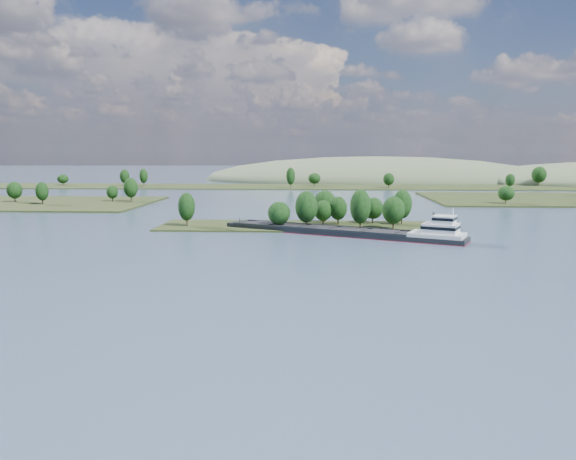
{
  "coord_description": "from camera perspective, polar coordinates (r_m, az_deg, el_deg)",
  "views": [
    {
      "loc": [
        8.47,
        -22.63,
        27.91
      ],
      "look_at": [
        -0.38,
        130.0,
        6.0
      ],
      "focal_mm": 35.0,
      "sensor_mm": 36.0,
      "label": 1
    }
  ],
  "objects": [
    {
      "name": "tree_island",
      "position": [
        203.23,
        3.14,
        1.5
      ],
      "size": [
        100.0,
        30.42,
        15.33
      ],
      "color": "black",
      "rests_on": "ground"
    },
    {
      "name": "hill_west",
      "position": [
        525.91,
        8.97,
        5.01
      ],
      "size": [
        320.0,
        160.0,
        44.0
      ],
      "primitive_type": "ellipsoid",
      "color": "#49583D",
      "rests_on": "ground"
    },
    {
      "name": "ground",
      "position": [
        145.59,
        -0.08,
        -2.9
      ],
      "size": [
        1800.0,
        1800.0,
        0.0
      ],
      "primitive_type": "plane",
      "color": "#384860",
      "rests_on": "ground"
    },
    {
      "name": "back_shoreline",
      "position": [
        423.41,
        3.5,
        4.46
      ],
      "size": [
        900.0,
        60.0,
        16.05
      ],
      "color": "black",
      "rests_on": "ground"
    },
    {
      "name": "cargo_barge",
      "position": [
        184.55,
        6.93,
        -0.16
      ],
      "size": [
        79.62,
        42.94,
        11.22
      ],
      "color": "black",
      "rests_on": "ground"
    }
  ]
}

